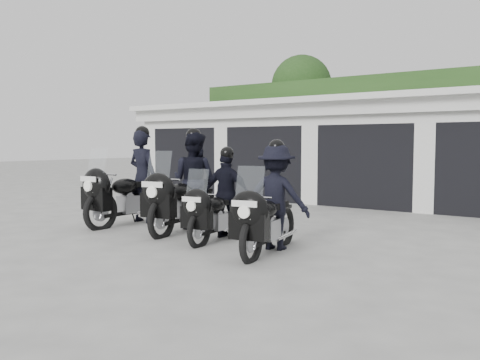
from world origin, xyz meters
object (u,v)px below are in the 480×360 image
Objects in this scene: police_bike_b at (188,186)px; police_bike_d at (273,202)px; police_bike_c at (222,199)px; police_bike_a at (131,184)px.

police_bike_d is (2.37, -0.69, -0.10)m from police_bike_b.
police_bike_b is 1.22× the size of police_bike_c.
police_bike_b is at bearing 155.18° from police_bike_c.
police_bike_b is at bearing 4.97° from police_bike_a.
police_bike_d is at bearing -25.38° from police_bike_b.
police_bike_c is at bearing -5.32° from police_bike_a.
police_bike_c is (2.60, -0.24, -0.13)m from police_bike_a.
police_bike_b is 1.14× the size of police_bike_d.
police_bike_a reaches higher than police_bike_d.
police_bike_d is at bearing -21.35° from police_bike_c.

